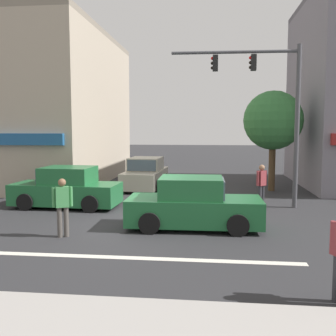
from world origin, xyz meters
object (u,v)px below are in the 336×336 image
(utility_pole_far_right, at_px, (327,111))
(sedan_crossing_rightbound, at_px, (145,175))
(traffic_light_mast, at_px, (272,99))
(sedan_parked_curbside, at_px, (67,189))
(pedestrian_mid_crossing, at_px, (63,204))
(street_tree, at_px, (273,121))
(sedan_waiting_far, at_px, (194,205))
(pedestrian_far_side, at_px, (261,183))

(utility_pole_far_right, bearing_deg, sedan_crossing_rightbound, -173.36)
(traffic_light_mast, bearing_deg, sedan_parked_curbside, -173.70)
(sedan_parked_curbside, height_order, pedestrian_mid_crossing, pedestrian_mid_crossing)
(street_tree, height_order, sedan_parked_curbside, street_tree)
(sedan_waiting_far, bearing_deg, street_tree, 65.61)
(traffic_light_mast, distance_m, sedan_crossing_rightbound, 7.83)
(sedan_parked_curbside, xyz_separation_m, pedestrian_far_side, (7.54, 0.78, 0.24))
(street_tree, distance_m, utility_pole_far_right, 3.06)
(street_tree, distance_m, sedan_parked_curbside, 10.28)
(sedan_waiting_far, height_order, pedestrian_mid_crossing, pedestrian_mid_crossing)
(sedan_crossing_rightbound, xyz_separation_m, pedestrian_mid_crossing, (-0.81, -9.20, 0.24))
(sedan_parked_curbside, height_order, sedan_waiting_far, same)
(utility_pole_far_right, distance_m, sedan_crossing_rightbound, 9.71)
(pedestrian_mid_crossing, bearing_deg, sedan_crossing_rightbound, 84.95)
(pedestrian_mid_crossing, bearing_deg, street_tree, 52.04)
(utility_pole_far_right, bearing_deg, sedan_waiting_far, -125.44)
(sedan_waiting_far, distance_m, pedestrian_mid_crossing, 3.90)
(sedan_crossing_rightbound, height_order, pedestrian_mid_crossing, pedestrian_mid_crossing)
(traffic_light_mast, distance_m, pedestrian_far_side, 3.24)
(street_tree, relative_size, sedan_parked_curbside, 1.17)
(sedan_crossing_rightbound, relative_size, sedan_waiting_far, 1.01)
(street_tree, relative_size, pedestrian_far_side, 2.93)
(sedan_crossing_rightbound, relative_size, pedestrian_far_side, 2.50)
(utility_pole_far_right, relative_size, traffic_light_mast, 1.21)
(street_tree, distance_m, traffic_light_mast, 4.28)
(sedan_parked_curbside, xyz_separation_m, pedestrian_mid_crossing, (1.44, -4.11, 0.24))
(traffic_light_mast, relative_size, sedan_waiting_far, 1.50)
(sedan_waiting_far, xyz_separation_m, pedestrian_far_side, (2.47, 3.46, 0.24))
(traffic_light_mast, relative_size, pedestrian_mid_crossing, 3.71)
(sedan_parked_curbside, bearing_deg, pedestrian_mid_crossing, -70.72)
(utility_pole_far_right, bearing_deg, pedestrian_mid_crossing, -134.02)
(sedan_crossing_rightbound, bearing_deg, utility_pole_far_right, 6.64)
(utility_pole_far_right, relative_size, pedestrian_mid_crossing, 4.51)
(sedan_crossing_rightbound, distance_m, pedestrian_mid_crossing, 9.24)
(street_tree, xyz_separation_m, pedestrian_far_side, (-1.02, -4.24, -2.48))
(utility_pole_far_right, xyz_separation_m, sedan_waiting_far, (-6.29, -8.84, -3.20))
(traffic_light_mast, distance_m, sedan_waiting_far, 5.69)
(utility_pole_far_right, xyz_separation_m, pedestrian_far_side, (-3.82, -5.38, -2.96))
(street_tree, bearing_deg, pedestrian_mid_crossing, -127.96)
(utility_pole_far_right, xyz_separation_m, traffic_light_mast, (-3.51, -5.29, 0.26))
(utility_pole_far_right, distance_m, pedestrian_mid_crossing, 14.58)
(street_tree, height_order, sedan_crossing_rightbound, street_tree)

